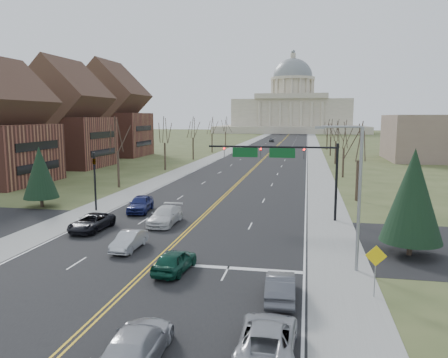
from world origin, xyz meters
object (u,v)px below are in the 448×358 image
at_px(car_far_sb, 271,140).
at_px(car_far_nb, 278,149).
at_px(car_nb_inner_second, 137,344).
at_px(car_sb_outer_lead, 91,222).
at_px(car_nb_outer_lead, 280,287).
at_px(car_sb_inner_second, 165,216).
at_px(signal_mast, 282,158).
at_px(street_light, 355,189).
at_px(car_nb_inner_lead, 175,261).
at_px(signal_left, 95,175).
at_px(car_sb_outer_second, 140,204).
at_px(car_sb_inner_lead, 129,241).
at_px(warn_sign, 376,261).
at_px(car_nb_outer_second, 267,338).

bearing_deg(car_far_sb, car_far_nb, -91.12).
xyz_separation_m(car_nb_inner_second, car_sb_outer_lead, (-11.45, 18.29, -0.04)).
distance_m(car_nb_outer_lead, car_sb_inner_second, 18.37).
height_order(signal_mast, street_light, street_light).
xyz_separation_m(signal_mast, car_nb_inner_lead, (-5.60, -15.81, -5.04)).
height_order(signal_mast, signal_left, signal_mast).
distance_m(car_sb_inner_second, car_sb_outer_second, 6.01).
distance_m(car_nb_inner_second, car_sb_inner_lead, 15.12).
distance_m(car_nb_outer_lead, car_sb_outer_lead, 20.10).
bearing_deg(car_sb_inner_second, car_far_nb, 86.81).
xyz_separation_m(warn_sign, car_sb_outer_second, (-20.21, 17.70, -1.17)).
relative_size(car_nb_inner_lead, car_far_nb, 0.83).
height_order(warn_sign, car_sb_outer_second, warn_sign).
height_order(car_sb_inner_lead, car_sb_outer_second, car_sb_outer_second).
xyz_separation_m(car_nb_inner_lead, car_nb_outer_lead, (6.72, -2.98, -0.00)).
relative_size(signal_left, car_sb_inner_lead, 1.49).
bearing_deg(car_nb_inner_lead, car_far_nb, -83.97).
bearing_deg(car_nb_outer_second, car_nb_inner_second, 17.00).
xyz_separation_m(street_light, car_far_nb, (-10.77, 92.71, -4.51)).
bearing_deg(car_nb_inner_second, car_nb_outer_second, -165.92).
bearing_deg(signal_left, car_sb_outer_lead, -65.47).
bearing_deg(warn_sign, car_far_sb, 96.78).
relative_size(signal_left, car_far_nb, 1.18).
bearing_deg(car_sb_inner_second, car_nb_outer_lead, -52.50).
distance_m(signal_left, car_nb_outer_second, 31.53).
relative_size(signal_mast, car_nb_inner_second, 2.40).
bearing_deg(car_nb_outer_lead, car_far_sb, -87.73).
bearing_deg(car_far_sb, car_sb_outer_second, -99.24).
bearing_deg(car_nb_outer_lead, car_nb_inner_second, 50.97).
bearing_deg(car_sb_outer_lead, car_sb_inner_lead, -37.95).
bearing_deg(car_sb_outer_second, car_far_sb, 81.20).
bearing_deg(car_sb_outer_second, street_light, -42.57).
xyz_separation_m(car_nb_outer_lead, car_far_sb, (-12.25, 145.73, 0.04)).
bearing_deg(car_nb_inner_lead, car_sb_inner_lead, -33.28).
distance_m(signal_mast, car_far_sb, 127.53).
distance_m(street_light, car_sb_inner_second, 18.48).
bearing_deg(car_sb_outer_lead, warn_sign, -22.45).
relative_size(car_nb_outer_lead, car_nb_inner_second, 0.86).
height_order(car_sb_outer_lead, car_sb_outer_second, car_sb_outer_second).
xyz_separation_m(warn_sign, car_far_nb, (-11.53, 96.73, -1.30)).
relative_size(car_sb_outer_second, car_far_sb, 1.11).
bearing_deg(car_far_nb, car_nb_inner_second, 95.21).
height_order(car_nb_inner_lead, car_nb_inner_second, car_nb_inner_second).
bearing_deg(car_nb_inner_second, car_far_nb, -92.00).
xyz_separation_m(street_light, car_sb_outer_second, (-19.44, 13.68, -4.38)).
height_order(signal_mast, car_sb_outer_second, signal_mast).
height_order(signal_left, car_sb_outer_second, signal_left).
bearing_deg(car_sb_inner_lead, car_far_sb, 91.18).
relative_size(car_nb_inner_second, car_sb_outer_second, 1.03).
relative_size(car_sb_outer_lead, car_far_sb, 1.13).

